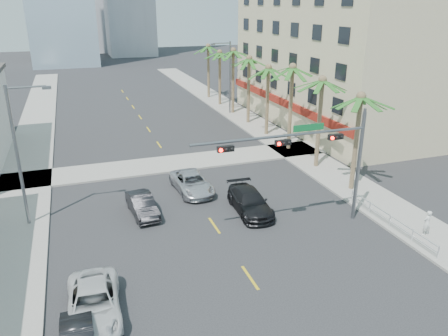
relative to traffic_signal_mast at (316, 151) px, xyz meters
name	(u,v)px	position (x,y,z in m)	size (l,w,h in m)	color
ground	(285,328)	(-5.78, -7.95, -5.06)	(260.00, 260.00, 0.00)	#262628
sidewalk_right	(304,156)	(6.22, 12.05, -4.99)	(4.00, 120.00, 0.15)	gray
sidewalk_left	(23,190)	(-17.78, 12.05, -4.99)	(4.00, 120.00, 0.15)	gray
sidewalk_cross	(172,164)	(-5.78, 14.05, -4.99)	(80.00, 4.00, 0.15)	gray
building_right	(343,58)	(16.21, 22.05, 2.43)	(15.25, 28.00, 15.00)	beige
traffic_signal_mast	(316,151)	(0.00, 0.00, 0.00)	(11.12, 0.54, 7.20)	slate
palm_tree_0	(361,98)	(5.82, 4.05, 2.02)	(4.80, 4.80, 7.80)	brown
palm_tree_1	(322,81)	(5.82, 9.25, 2.37)	(4.80, 4.80, 8.16)	brown
palm_tree_2	(293,68)	(5.82, 14.45, 2.72)	(4.80, 4.80, 8.52)	brown
palm_tree_3	(268,68)	(5.82, 19.65, 2.02)	(4.80, 4.80, 7.80)	brown
palm_tree_4	(249,59)	(5.82, 24.85, 2.37)	(4.80, 4.80, 8.16)	brown
palm_tree_5	(233,51)	(5.82, 30.05, 2.72)	(4.80, 4.80, 8.52)	brown
palm_tree_6	(220,53)	(5.82, 35.25, 2.02)	(4.80, 4.80, 7.80)	brown
palm_tree_7	(208,47)	(5.82, 40.45, 2.37)	(4.80, 4.80, 8.16)	brown
streetlight_left	(20,150)	(-16.78, 6.05, 0.00)	(2.55, 0.25, 9.00)	slate
streetlight_right	(228,74)	(5.21, 30.05, 0.00)	(2.55, 0.25, 9.00)	slate
guardrail	(390,219)	(4.52, -1.95, -4.39)	(0.08, 8.08, 1.00)	silver
car_parked_far	(94,303)	(-13.58, -4.39, -4.35)	(2.36, 5.11, 1.42)	silver
car_lane_left	(142,205)	(-9.85, 5.16, -4.37)	(1.46, 4.18, 1.38)	black
car_lane_center	(192,183)	(-5.71, 7.74, -4.35)	(2.35, 5.09, 1.42)	silver
car_lane_right	(250,202)	(-2.88, 3.16, -4.32)	(2.09, 5.15, 1.49)	black
pedestrian	(427,223)	(5.90, -3.53, -4.11)	(0.58, 0.38, 1.60)	silver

